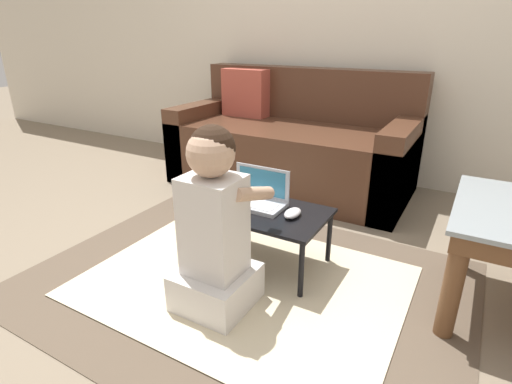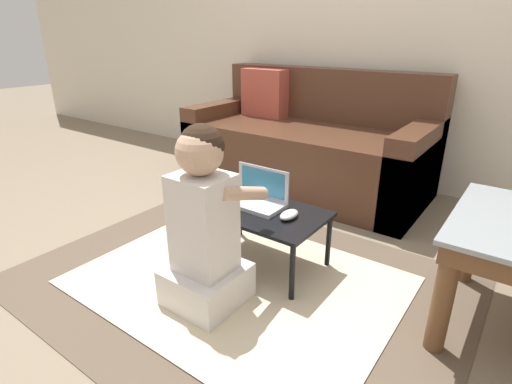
% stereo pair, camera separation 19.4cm
% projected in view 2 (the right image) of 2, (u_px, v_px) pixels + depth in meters
% --- Properties ---
extents(ground_plane, '(16.00, 16.00, 0.00)m').
position_uv_depth(ground_plane, '(217.00, 269.00, 1.94)').
color(ground_plane, '#7F705B').
extents(wall_back, '(9.00, 0.06, 2.50)m').
position_uv_depth(wall_back, '(373.00, 5.00, 2.76)').
color(wall_back, beige).
rests_on(wall_back, ground_plane).
extents(area_rug, '(1.94, 1.46, 0.01)m').
position_uv_depth(area_rug, '(238.00, 281.00, 1.85)').
color(area_rug, brown).
rests_on(area_rug, ground_plane).
extents(couch, '(1.70, 0.80, 0.83)m').
position_uv_depth(couch, '(307.00, 147.00, 2.91)').
color(couch, '#4C2D1E').
rests_on(couch, ground_plane).
extents(laptop_desk, '(0.59, 0.38, 0.29)m').
position_uv_depth(laptop_desk, '(262.00, 216.00, 1.90)').
color(laptop_desk, black).
rests_on(laptop_desk, ground_plane).
extents(laptop, '(0.29, 0.17, 0.18)m').
position_uv_depth(laptop, '(256.00, 199.00, 1.94)').
color(laptop, '#B7BCC6').
rests_on(laptop, laptop_desk).
extents(computer_mouse, '(0.07, 0.12, 0.03)m').
position_uv_depth(computer_mouse, '(289.00, 215.00, 1.80)').
color(computer_mouse, silver).
rests_on(computer_mouse, laptop_desk).
extents(person_seated, '(0.29, 0.42, 0.77)m').
position_uv_depth(person_seated, '(205.00, 227.00, 1.58)').
color(person_seated, silver).
rests_on(person_seated, ground_plane).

